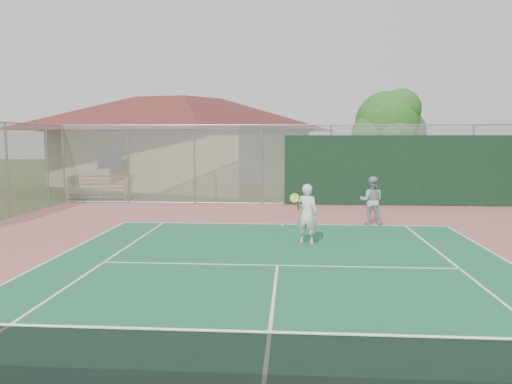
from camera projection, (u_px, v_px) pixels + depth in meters
The scene contains 8 objects.
tennis_net at pixel (259, 377), 5.13m from camera, with size 11.85×0.08×1.10m.
back_fence at pixel (333, 167), 21.69m from camera, with size 20.08×0.11×3.53m.
side_fence_left at pixel (7, 171), 18.10m from camera, with size 0.08×9.00×3.50m.
clubhouse at pixel (180, 133), 30.63m from camera, with size 17.49×14.96×6.38m.
bleachers at pixel (100, 187), 24.22m from camera, with size 3.07×2.00×1.09m.
tree at pixel (389, 126), 25.45m from camera, with size 3.88×3.67×5.41m.
player_white_front at pixel (307, 214), 13.75m from camera, with size 0.88×0.71×1.68m.
player_grey_back at pixel (371, 201), 16.87m from camera, with size 0.89×0.75×1.63m.
Camera 1 is at (0.32, -4.88, 2.98)m, focal length 35.00 mm.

